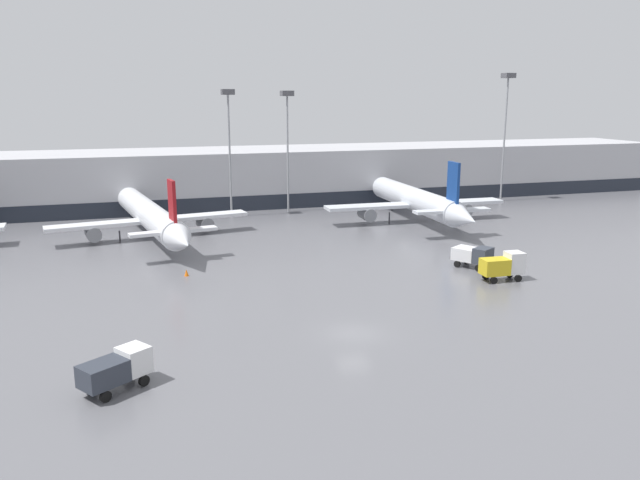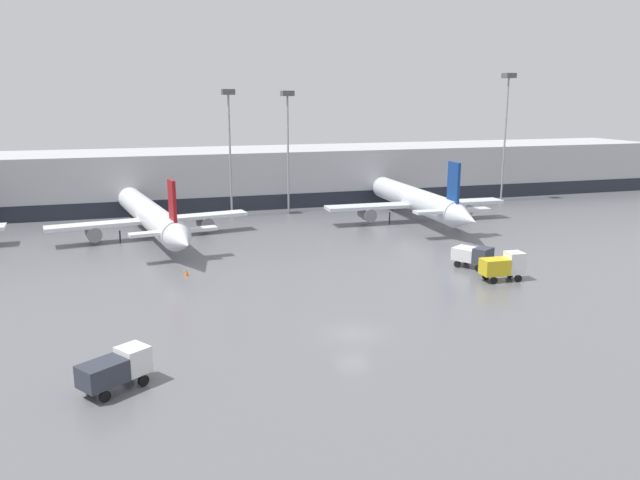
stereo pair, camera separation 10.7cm
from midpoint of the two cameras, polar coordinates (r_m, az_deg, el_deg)
The scene contains 11 objects.
ground_plane at distance 47.96m, azimuth 3.02°, elevation -8.54°, with size 320.00×320.00×0.00m, color slate.
terminal_building at distance 105.72m, azimuth -8.62°, elevation 5.72°, with size 160.00×30.43×9.00m.
parked_jet_0 at distance 90.28m, azimuth 8.75°, elevation 3.59°, with size 26.67×34.03×9.66m.
parked_jet_2 at distance 81.66m, azimuth -15.29°, elevation 2.13°, with size 25.09×37.09×8.90m.
service_truck_1 at distance 63.27m, azimuth 16.37°, elevation -2.23°, with size 4.27×1.94×2.81m.
service_truck_2 at distance 67.35m, azimuth 13.76°, elevation -1.32°, with size 3.83×4.44×2.30m.
service_truck_3 at distance 40.74m, azimuth -18.18°, elevation -11.09°, with size 4.59×3.92×2.40m.
traffic_cone_0 at distance 64.02m, azimuth -12.16°, elevation -2.94°, with size 0.45×0.45×0.68m.
apron_light_mast_1 at distance 110.95m, azimuth 16.67°, elevation 11.90°, with size 1.80×1.80×21.38m.
apron_light_mast_2 at distance 96.43m, azimuth -3.04°, elevation 11.16°, with size 1.80×1.80×18.45m.
apron_light_mast_3 at distance 93.02m, azimuth -8.40°, elevation 11.05°, with size 1.80×1.80×18.63m.
Camera 1 is at (-15.46, -41.86, 17.57)m, focal length 35.00 mm.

